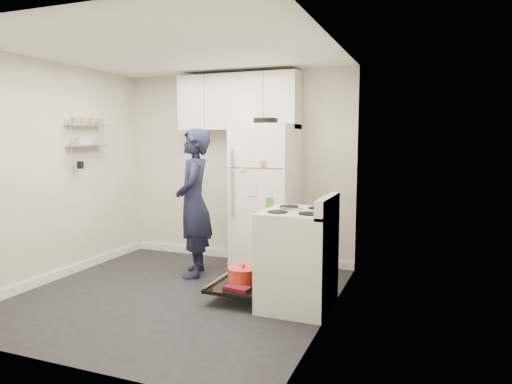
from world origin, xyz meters
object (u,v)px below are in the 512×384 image
at_px(open_oven_door, 242,280).
at_px(refrigerator, 265,197).
at_px(electric_range, 297,259).
at_px(person, 194,203).

bearing_deg(open_oven_door, refrigerator, 97.62).
xyz_separation_m(electric_range, open_oven_door, (-0.58, 0.01, -0.27)).
xyz_separation_m(refrigerator, person, (-0.70, -0.55, -0.04)).
bearing_deg(refrigerator, electric_range, -56.65).
xyz_separation_m(open_oven_door, refrigerator, (-0.15, 1.09, 0.71)).
relative_size(open_oven_door, refrigerator, 0.37).
bearing_deg(person, electric_range, 46.50).
distance_m(open_oven_door, person, 1.22).
relative_size(electric_range, person, 0.63).
bearing_deg(open_oven_door, electric_range, -0.59).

